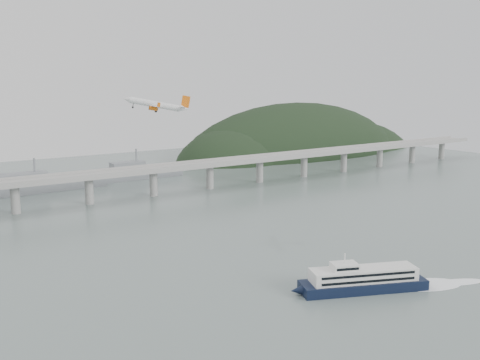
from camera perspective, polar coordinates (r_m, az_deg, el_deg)
ground at (r=258.43m, az=7.02°, el=-9.70°), size 900.00×900.00×0.00m
bridge at (r=419.56m, az=-11.41°, el=0.44°), size 800.00×22.00×23.90m
headland at (r=688.83m, az=6.54°, el=1.27°), size 365.00×155.00×156.00m
ferry at (r=245.01m, az=12.41°, el=-9.87°), size 84.26×41.77×16.77m
airliner at (r=290.59m, az=-8.45°, el=7.56°), size 31.01×29.28×8.92m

